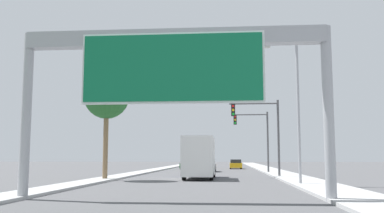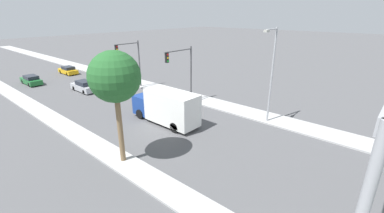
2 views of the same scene
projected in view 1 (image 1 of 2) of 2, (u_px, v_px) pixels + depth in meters
The scene contains 11 objects.
sidewalk_right at pixel (268, 169), 58.62m from camera, with size 3.00×120.00×0.15m.
median_strip_left at pixel (159, 169), 59.85m from camera, with size 2.00×120.00×0.15m.
sign_gantry at pixel (173, 65), 18.21m from camera, with size 13.34×0.73×7.26m.
car_near_left at pixel (236, 164), 63.69m from camera, with size 1.78×4.34×1.38m.
car_far_center at pixel (209, 166), 51.52m from camera, with size 1.71×4.66×1.54m.
car_near_center at pixel (187, 165), 61.48m from camera, with size 1.76×4.59×1.40m.
truck_box_primary at pixel (199, 158), 34.97m from camera, with size 2.39×7.63×3.38m.
traffic_light_near_intersection at pixel (263, 125), 37.55m from camera, with size 4.36×0.32×6.78m.
traffic_light_mid_block at pixel (257, 132), 47.43m from camera, with size 3.98×0.32×6.77m.
palm_tree_background at pixel (107, 97), 33.41m from camera, with size 3.50×3.50×8.23m.
street_lamp_right at pixel (294, 101), 27.47m from camera, with size 2.39×0.28×9.26m.
Camera 1 is at (2.29, 0.12, 1.82)m, focal length 40.00 mm.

